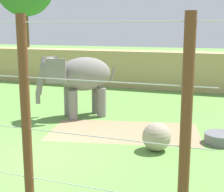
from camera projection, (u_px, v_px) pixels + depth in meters
name	position (u px, v px, depth m)	size (l,w,h in m)	color
ground_plane	(46.00, 157.00, 10.27)	(120.00, 120.00, 0.00)	#609342
dirt_patch	(124.00, 132.00, 12.74)	(5.54, 2.89, 0.01)	#937F5B
embankment_wall	(149.00, 69.00, 22.07)	(36.00, 1.80, 2.37)	tan
elephant	(78.00, 77.00, 14.55)	(3.06, 2.92, 2.66)	gray
enrichment_ball	(157.00, 137.00, 10.69)	(0.91, 0.91, 0.91)	gray
water_tub	(221.00, 138.00, 11.42)	(1.10, 1.10, 0.35)	slate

